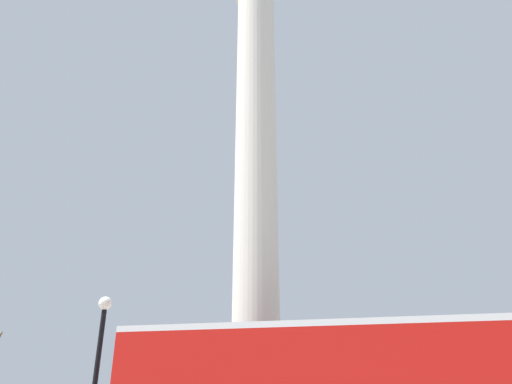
{
  "coord_description": "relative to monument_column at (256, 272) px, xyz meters",
  "views": [
    {
      "loc": [
        2.37,
        -15.73,
        3.17
      ],
      "look_at": [
        0.0,
        0.0,
        10.04
      ],
      "focal_mm": 32.0,
      "sensor_mm": 36.0,
      "label": 1
    }
  ],
  "objects": [
    {
      "name": "monument_column",
      "position": [
        0.0,
        0.0,
        0.0
      ],
      "size": [
        5.14,
        5.14,
        22.73
      ],
      "color": "beige",
      "rests_on": "ground_plane"
    }
  ]
}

